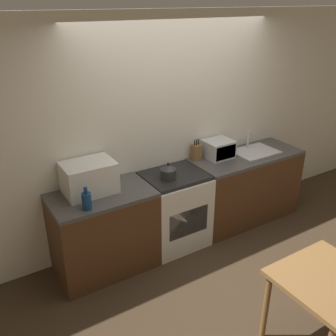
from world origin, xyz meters
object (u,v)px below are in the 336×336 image
(bottle, at_px, (87,201))
(toaster_oven, at_px, (218,149))
(kettle, at_px, (168,172))
(stove_range, at_px, (174,209))
(microwave, at_px, (89,178))
(dining_table, at_px, (326,289))

(bottle, xyz_separation_m, toaster_oven, (1.82, 0.34, 0.02))
(kettle, distance_m, bottle, 1.00)
(stove_range, xyz_separation_m, kettle, (-0.11, -0.05, 0.53))
(stove_range, relative_size, microwave, 1.77)
(toaster_oven, height_order, dining_table, toaster_oven)
(microwave, height_order, dining_table, microwave)
(bottle, relative_size, dining_table, 0.30)
(microwave, bearing_deg, stove_range, -6.12)
(kettle, relative_size, dining_table, 0.25)
(kettle, xyz_separation_m, microwave, (-0.84, 0.15, 0.08))
(stove_range, xyz_separation_m, microwave, (-0.95, 0.10, 0.61))
(bottle, xyz_separation_m, dining_table, (1.30, -1.69, -0.37))
(stove_range, distance_m, dining_table, 1.91)
(kettle, bearing_deg, toaster_oven, 12.52)
(stove_range, relative_size, bottle, 3.98)
(stove_range, distance_m, toaster_oven, 0.93)
(stove_range, xyz_separation_m, bottle, (-1.09, -0.20, 0.54))
(kettle, relative_size, microwave, 0.37)
(microwave, distance_m, toaster_oven, 1.68)
(kettle, xyz_separation_m, dining_table, (0.32, -1.84, -0.36))
(microwave, bearing_deg, kettle, -10.24)
(stove_range, xyz_separation_m, dining_table, (0.21, -1.89, 0.17))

